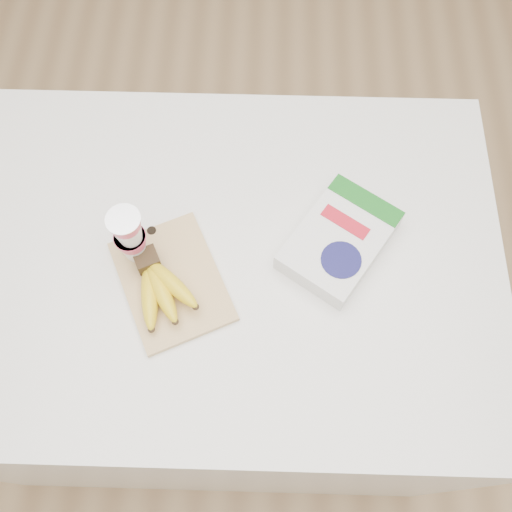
{
  "coord_description": "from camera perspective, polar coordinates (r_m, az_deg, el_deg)",
  "views": [
    {
      "loc": [
        0.13,
        -0.51,
        2.08
      ],
      "look_at": [
        0.12,
        -0.02,
        1.01
      ],
      "focal_mm": 40.0,
      "sensor_mm": 36.0,
      "label": 1
    }
  ],
  "objects": [
    {
      "name": "table",
      "position": [
        1.68,
        -4.05,
        -6.77
      ],
      "size": [
        1.3,
        0.87,
        0.97
      ],
      "primitive_type": "cube",
      "color": "silver",
      "rests_on": "ground"
    },
    {
      "name": "bananas",
      "position": [
        1.17,
        -9.66,
        -3.04
      ],
      "size": [
        0.15,
        0.18,
        0.06
      ],
      "color": "#382816",
      "rests_on": "cutting_board"
    },
    {
      "name": "cereal_box",
      "position": [
        1.21,
        8.34,
        1.57
      ],
      "size": [
        0.28,
        0.3,
        0.06
      ],
      "rotation": [
        0.0,
        0.0,
        -0.59
      ],
      "color": "white",
      "rests_on": "table"
    },
    {
      "name": "room",
      "position": [
        0.9,
        -7.64,
        10.4
      ],
      "size": [
        4.0,
        4.0,
        4.0
      ],
      "color": "tan",
      "rests_on": "ground"
    },
    {
      "name": "cutting_board",
      "position": [
        1.2,
        -8.43,
        -2.5
      ],
      "size": [
        0.29,
        0.32,
        0.01
      ],
      "primitive_type": "cube",
      "rotation": [
        0.0,
        0.0,
        0.44
      ],
      "color": "#D8BD76",
      "rests_on": "table"
    },
    {
      "name": "yogurt_stack",
      "position": [
        1.15,
        -12.53,
        2.01
      ],
      "size": [
        0.07,
        0.07,
        0.16
      ],
      "color": "white",
      "rests_on": "cutting_board"
    }
  ]
}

